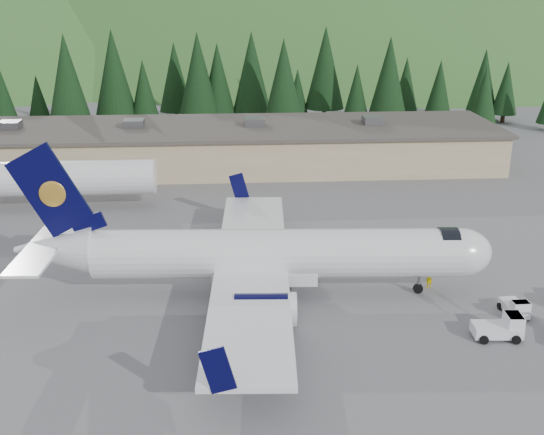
{
  "coord_description": "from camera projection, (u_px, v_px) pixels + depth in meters",
  "views": [
    {
      "loc": [
        -3.55,
        -46.37,
        22.2
      ],
      "look_at": [
        0.0,
        6.0,
        4.0
      ],
      "focal_mm": 45.0,
      "sensor_mm": 36.0,
      "label": 1
    }
  ],
  "objects": [
    {
      "name": "ground",
      "position": [
        277.0,
        294.0,
        51.21
      ],
      "size": [
        600.0,
        600.0,
        0.0
      ],
      "primitive_type": "plane",
      "color": "slate"
    },
    {
      "name": "airliner",
      "position": [
        264.0,
        255.0,
        50.18
      ],
      "size": [
        35.24,
        33.04,
        11.7
      ],
      "rotation": [
        0.0,
        0.0,
        -0.05
      ],
      "color": "white",
      "rests_on": "ground"
    },
    {
      "name": "second_airliner",
      "position": [
        17.0,
        178.0,
        69.27
      ],
      "size": [
        27.5,
        11.0,
        10.05
      ],
      "color": "white",
      "rests_on": "ground"
    },
    {
      "name": "baggage_tug_a",
      "position": [
        501.0,
        327.0,
        44.67
      ],
      "size": [
        3.23,
        2.07,
        1.67
      ],
      "rotation": [
        0.0,
        0.0,
        -0.06
      ],
      "color": "white",
      "rests_on": "ground"
    },
    {
      "name": "terminal_building",
      "position": [
        215.0,
        146.0,
        85.85
      ],
      "size": [
        71.0,
        17.0,
        6.1
      ],
      "color": "tan",
      "rests_on": "ground"
    },
    {
      "name": "baggage_tug_d",
      "position": [
        516.0,
        308.0,
        47.66
      ],
      "size": [
        1.63,
        2.6,
        1.36
      ],
      "rotation": [
        0.0,
        0.0,
        -1.53
      ],
      "color": "white",
      "rests_on": "ground"
    },
    {
      "name": "ramp_worker",
      "position": [
        429.0,
        277.0,
        51.96
      ],
      "size": [
        0.75,
        0.69,
        1.72
      ],
      "primitive_type": "imported",
      "rotation": [
        0.0,
        0.0,
        3.73
      ],
      "color": "#FFD800",
      "rests_on": "ground"
    },
    {
      "name": "tree_line",
      "position": [
        191.0,
        80.0,
        106.01
      ],
      "size": [
        110.77,
        19.36,
        14.45
      ],
      "color": "black",
      "rests_on": "ground"
    },
    {
      "name": "hills",
      "position": [
        369.0,
        254.0,
        277.23
      ],
      "size": [
        614.0,
        330.0,
        300.0
      ],
      "color": "#326328",
      "rests_on": "ground"
    }
  ]
}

